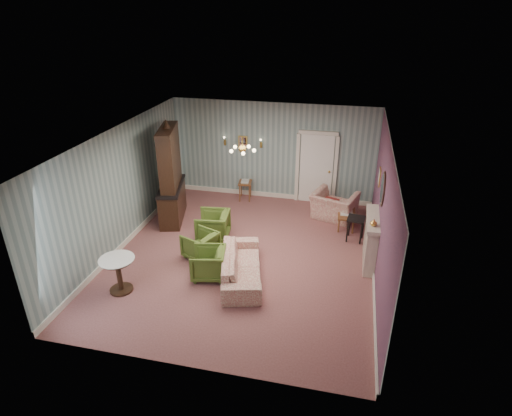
% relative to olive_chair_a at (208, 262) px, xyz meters
% --- Properties ---
extents(floor, '(7.00, 7.00, 0.00)m').
position_rel_olive_chair_a_xyz_m(floor, '(0.55, 0.96, -0.37)').
color(floor, '#8A5350').
rests_on(floor, ground).
extents(ceiling, '(7.00, 7.00, 0.00)m').
position_rel_olive_chair_a_xyz_m(ceiling, '(0.55, 0.96, 2.53)').
color(ceiling, white).
rests_on(ceiling, ground).
extents(wall_back, '(6.00, 0.00, 6.00)m').
position_rel_olive_chair_a_xyz_m(wall_back, '(0.55, 4.46, 1.08)').
color(wall_back, slate).
rests_on(wall_back, ground).
extents(wall_front, '(6.00, 0.00, 6.00)m').
position_rel_olive_chair_a_xyz_m(wall_front, '(0.55, -2.54, 1.08)').
color(wall_front, slate).
rests_on(wall_front, ground).
extents(wall_left, '(0.00, 7.00, 7.00)m').
position_rel_olive_chair_a_xyz_m(wall_left, '(-2.45, 0.96, 1.08)').
color(wall_left, slate).
rests_on(wall_left, ground).
extents(wall_right, '(0.00, 7.00, 7.00)m').
position_rel_olive_chair_a_xyz_m(wall_right, '(3.55, 0.96, 1.08)').
color(wall_right, slate).
rests_on(wall_right, ground).
extents(wall_right_floral, '(0.00, 7.00, 7.00)m').
position_rel_olive_chair_a_xyz_m(wall_right_floral, '(3.53, 0.96, 1.08)').
color(wall_right_floral, '#AF576B').
rests_on(wall_right_floral, ground).
extents(door, '(1.12, 0.12, 2.16)m').
position_rel_olive_chair_a_xyz_m(door, '(1.85, 4.42, 0.71)').
color(door, white).
rests_on(door, floor).
extents(olive_chair_a, '(0.79, 0.83, 0.73)m').
position_rel_olive_chair_a_xyz_m(olive_chair_a, '(0.00, 0.00, 0.00)').
color(olive_chair_a, '#4B6423').
rests_on(olive_chair_a, floor).
extents(olive_chair_b, '(0.84, 0.87, 0.70)m').
position_rel_olive_chair_a_xyz_m(olive_chair_b, '(-0.44, 0.73, -0.02)').
color(olive_chair_b, '#4B6423').
rests_on(olive_chair_b, floor).
extents(olive_chair_c, '(0.81, 0.85, 0.80)m').
position_rel_olive_chair_a_xyz_m(olive_chair_c, '(-0.43, 1.62, 0.03)').
color(olive_chair_c, '#4B6423').
rests_on(olive_chair_c, floor).
extents(sofa_chintz, '(1.10, 2.15, 0.81)m').
position_rel_olive_chair_a_xyz_m(sofa_chintz, '(0.71, 0.12, 0.04)').
color(sofa_chintz, '#9B3F3E').
rests_on(sofa_chintz, floor).
extents(wingback_chair, '(1.31, 1.06, 1.00)m').
position_rel_olive_chair_a_xyz_m(wingback_chair, '(2.48, 3.45, 0.13)').
color(wingback_chair, '#9B3F3E').
rests_on(wingback_chair, floor).
extents(dresser, '(0.96, 1.72, 2.72)m').
position_rel_olive_chair_a_xyz_m(dresser, '(-1.84, 2.43, 0.99)').
color(dresser, black).
rests_on(dresser, floor).
extents(fireplace, '(0.30, 1.40, 1.16)m').
position_rel_olive_chair_a_xyz_m(fireplace, '(3.41, 1.36, 0.21)').
color(fireplace, beige).
rests_on(fireplace, floor).
extents(mantel_vase, '(0.15, 0.15, 0.15)m').
position_rel_olive_chair_a_xyz_m(mantel_vase, '(3.39, 0.96, 0.87)').
color(mantel_vase, gold).
rests_on(mantel_vase, fireplace).
extents(oval_mirror, '(0.04, 0.76, 0.84)m').
position_rel_olive_chair_a_xyz_m(oval_mirror, '(3.51, 1.36, 1.48)').
color(oval_mirror, white).
rests_on(oval_mirror, wall_right).
extents(framed_print, '(0.04, 0.34, 0.42)m').
position_rel_olive_chair_a_xyz_m(framed_print, '(3.52, 2.71, 1.23)').
color(framed_print, gold).
rests_on(framed_print, wall_right).
extents(coffee_table, '(0.49, 0.83, 0.42)m').
position_rel_olive_chair_a_xyz_m(coffee_table, '(2.82, 3.00, -0.16)').
color(coffee_table, brown).
rests_on(coffee_table, floor).
extents(side_table_black, '(0.47, 0.47, 0.63)m').
position_rel_olive_chair_a_xyz_m(side_table_black, '(3.07, 2.32, -0.05)').
color(side_table_black, black).
rests_on(side_table_black, floor).
extents(pedestal_table, '(0.84, 0.84, 0.78)m').
position_rel_olive_chair_a_xyz_m(pedestal_table, '(-1.62, -0.90, 0.02)').
color(pedestal_table, black).
rests_on(pedestal_table, floor).
extents(nesting_table, '(0.43, 0.52, 0.62)m').
position_rel_olive_chair_a_xyz_m(nesting_table, '(-0.22, 4.11, -0.06)').
color(nesting_table, brown).
rests_on(nesting_table, floor).
extents(gilt_mirror_back, '(0.28, 0.06, 0.36)m').
position_rel_olive_chair_a_xyz_m(gilt_mirror_back, '(-0.35, 4.42, 1.33)').
color(gilt_mirror_back, gold).
rests_on(gilt_mirror_back, wall_back).
extents(sconce_left, '(0.16, 0.12, 0.30)m').
position_rel_olive_chair_a_xyz_m(sconce_left, '(-0.90, 4.40, 1.33)').
color(sconce_left, gold).
rests_on(sconce_left, wall_back).
extents(sconce_right, '(0.16, 0.12, 0.30)m').
position_rel_olive_chair_a_xyz_m(sconce_right, '(0.20, 4.40, 1.33)').
color(sconce_right, gold).
rests_on(sconce_right, wall_back).
extents(chandelier, '(0.56, 0.56, 0.36)m').
position_rel_olive_chair_a_xyz_m(chandelier, '(0.55, 0.96, 2.26)').
color(chandelier, gold).
rests_on(chandelier, ceiling).
extents(burgundy_cushion, '(0.41, 0.28, 0.39)m').
position_rel_olive_chair_a_xyz_m(burgundy_cushion, '(2.43, 3.30, 0.11)').
color(burgundy_cushion, maroon).
rests_on(burgundy_cushion, wingback_chair).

